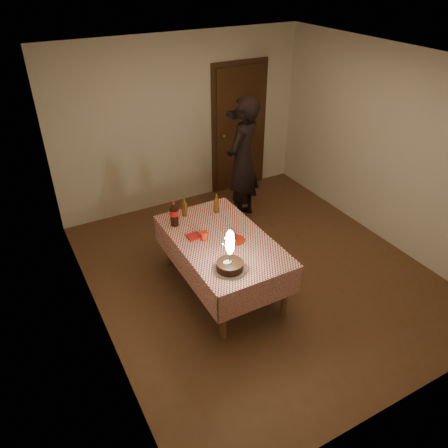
{
  "coord_description": "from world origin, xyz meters",
  "views": [
    {
      "loc": [
        -2.52,
        -3.71,
        3.53
      ],
      "look_at": [
        -0.55,
        -0.11,
        0.95
      ],
      "focal_mm": 35.0,
      "sensor_mm": 36.0,
      "label": 1
    }
  ],
  "objects_px": {
    "birthday_cake": "(230,260)",
    "amber_bottle_right": "(216,204)",
    "dining_table": "(222,246)",
    "photographer": "(243,161)",
    "clear_cup": "(233,237)",
    "red_cup": "(204,236)",
    "cola_bottle": "(174,214)",
    "red_plate": "(236,240)",
    "amber_bottle_left": "(184,207)"
  },
  "relations": [
    {
      "from": "dining_table",
      "to": "amber_bottle_left",
      "type": "bearing_deg",
      "value": 102.75
    },
    {
      "from": "red_cup",
      "to": "cola_bottle",
      "type": "bearing_deg",
      "value": 110.9
    },
    {
      "from": "clear_cup",
      "to": "amber_bottle_right",
      "type": "xyz_separation_m",
      "value": [
        0.14,
        0.66,
        0.07
      ]
    },
    {
      "from": "dining_table",
      "to": "birthday_cake",
      "type": "distance_m",
      "value": 0.61
    },
    {
      "from": "dining_table",
      "to": "amber_bottle_right",
      "type": "xyz_separation_m",
      "value": [
        0.23,
        0.57,
        0.22
      ]
    },
    {
      "from": "dining_table",
      "to": "amber_bottle_left",
      "type": "distance_m",
      "value": 0.74
    },
    {
      "from": "amber_bottle_right",
      "to": "cola_bottle",
      "type": "bearing_deg",
      "value": -177.22
    },
    {
      "from": "birthday_cake",
      "to": "clear_cup",
      "type": "height_order",
      "value": "birthday_cake"
    },
    {
      "from": "birthday_cake",
      "to": "photographer",
      "type": "relative_size",
      "value": 0.26
    },
    {
      "from": "red_plate",
      "to": "amber_bottle_left",
      "type": "xyz_separation_m",
      "value": [
        -0.28,
        0.79,
        0.11
      ]
    },
    {
      "from": "red_plate",
      "to": "clear_cup",
      "type": "height_order",
      "value": "clear_cup"
    },
    {
      "from": "red_cup",
      "to": "cola_bottle",
      "type": "height_order",
      "value": "cola_bottle"
    },
    {
      "from": "birthday_cake",
      "to": "photographer",
      "type": "distance_m",
      "value": 2.25
    },
    {
      "from": "dining_table",
      "to": "cola_bottle",
      "type": "height_order",
      "value": "cola_bottle"
    },
    {
      "from": "red_cup",
      "to": "amber_bottle_left",
      "type": "relative_size",
      "value": 0.39
    },
    {
      "from": "amber_bottle_right",
      "to": "amber_bottle_left",
      "type": "bearing_deg",
      "value": 163.34
    },
    {
      "from": "photographer",
      "to": "red_cup",
      "type": "bearing_deg",
      "value": -135.11
    },
    {
      "from": "amber_bottle_left",
      "to": "cola_bottle",
      "type": "bearing_deg",
      "value": -143.7
    },
    {
      "from": "dining_table",
      "to": "clear_cup",
      "type": "relative_size",
      "value": 19.11
    },
    {
      "from": "birthday_cake",
      "to": "red_cup",
      "type": "bearing_deg",
      "value": 88.77
    },
    {
      "from": "birthday_cake",
      "to": "photographer",
      "type": "bearing_deg",
      "value": 56.06
    },
    {
      "from": "cola_bottle",
      "to": "amber_bottle_right",
      "type": "bearing_deg",
      "value": 2.78
    },
    {
      "from": "red_plate",
      "to": "photographer",
      "type": "relative_size",
      "value": 0.12
    },
    {
      "from": "clear_cup",
      "to": "red_plate",
      "type": "bearing_deg",
      "value": -20.91
    },
    {
      "from": "amber_bottle_right",
      "to": "photographer",
      "type": "distance_m",
      "value": 1.13
    },
    {
      "from": "dining_table",
      "to": "cola_bottle",
      "type": "relative_size",
      "value": 5.42
    },
    {
      "from": "amber_bottle_right",
      "to": "photographer",
      "type": "bearing_deg",
      "value": 42.55
    },
    {
      "from": "cola_bottle",
      "to": "clear_cup",
      "type": "bearing_deg",
      "value": -54.71
    },
    {
      "from": "dining_table",
      "to": "red_plate",
      "type": "relative_size",
      "value": 7.82
    },
    {
      "from": "clear_cup",
      "to": "amber_bottle_left",
      "type": "height_order",
      "value": "amber_bottle_left"
    },
    {
      "from": "amber_bottle_left",
      "to": "photographer",
      "type": "relative_size",
      "value": 0.14
    },
    {
      "from": "birthday_cake",
      "to": "amber_bottle_right",
      "type": "relative_size",
      "value": 1.9
    },
    {
      "from": "cola_bottle",
      "to": "amber_bottle_right",
      "type": "relative_size",
      "value": 1.25
    },
    {
      "from": "red_plate",
      "to": "amber_bottle_right",
      "type": "relative_size",
      "value": 0.86
    },
    {
      "from": "birthday_cake",
      "to": "cola_bottle",
      "type": "xyz_separation_m",
      "value": [
        -0.16,
        1.08,
        0.04
      ]
    },
    {
      "from": "dining_table",
      "to": "red_cup",
      "type": "relative_size",
      "value": 17.2
    },
    {
      "from": "cola_bottle",
      "to": "birthday_cake",
      "type": "bearing_deg",
      "value": -81.67
    },
    {
      "from": "birthday_cake",
      "to": "clear_cup",
      "type": "distance_m",
      "value": 0.54
    },
    {
      "from": "red_plate",
      "to": "cola_bottle",
      "type": "xyz_separation_m",
      "value": [
        -0.48,
        0.64,
        0.15
      ]
    },
    {
      "from": "birthday_cake",
      "to": "amber_bottle_right",
      "type": "height_order",
      "value": "birthday_cake"
    },
    {
      "from": "clear_cup",
      "to": "amber_bottle_right",
      "type": "bearing_deg",
      "value": 78.25
    },
    {
      "from": "red_plate",
      "to": "red_cup",
      "type": "bearing_deg",
      "value": 147.54
    },
    {
      "from": "photographer",
      "to": "clear_cup",
      "type": "bearing_deg",
      "value": -124.23
    },
    {
      "from": "red_cup",
      "to": "amber_bottle_right",
      "type": "height_order",
      "value": "amber_bottle_right"
    },
    {
      "from": "birthday_cake",
      "to": "cola_bottle",
      "type": "relative_size",
      "value": 1.53
    },
    {
      "from": "clear_cup",
      "to": "cola_bottle",
      "type": "height_order",
      "value": "cola_bottle"
    },
    {
      "from": "dining_table",
      "to": "amber_bottle_right",
      "type": "relative_size",
      "value": 6.75
    },
    {
      "from": "birthday_cake",
      "to": "amber_bottle_left",
      "type": "bearing_deg",
      "value": 88.18
    },
    {
      "from": "amber_bottle_right",
      "to": "red_plate",
      "type": "bearing_deg",
      "value": -99.01
    },
    {
      "from": "amber_bottle_left",
      "to": "photographer",
      "type": "xyz_separation_m",
      "value": [
        1.22,
        0.65,
        0.11
      ]
    }
  ]
}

